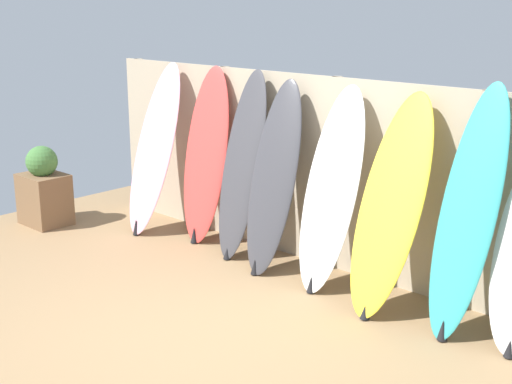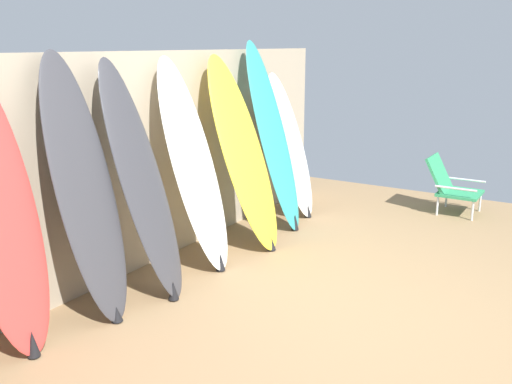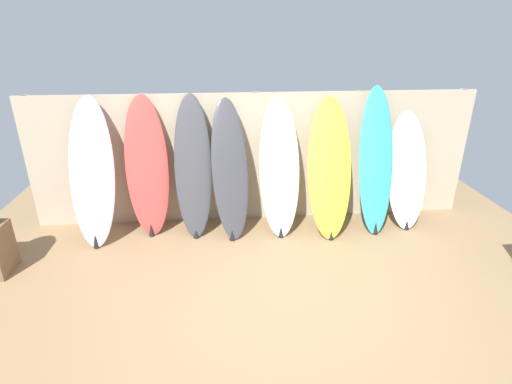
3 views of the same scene
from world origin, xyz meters
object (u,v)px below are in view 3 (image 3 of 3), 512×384
(surfboard_white_7, at_px, (407,172))
(surfboard_pink_0, at_px, (92,173))
(surfboard_charcoal_3, at_px, (230,171))
(surfboard_charcoal_2, at_px, (193,168))
(surfboard_white_4, at_px, (279,169))
(surfboard_red_1, at_px, (147,168))
(surfboard_yellow_5, at_px, (329,169))
(surfboard_teal_6, at_px, (376,163))

(surfboard_white_7, bearing_deg, surfboard_pink_0, -179.13)
(surfboard_pink_0, xyz_separation_m, surfboard_charcoal_3, (1.72, 0.01, -0.03))
(surfboard_charcoal_2, height_order, surfboard_white_4, surfboard_charcoal_2)
(surfboard_red_1, relative_size, surfboard_white_4, 1.03)
(surfboard_white_4, height_order, surfboard_yellow_5, surfboard_yellow_5)
(surfboard_pink_0, bearing_deg, surfboard_charcoal_2, 3.51)
(surfboard_red_1, distance_m, surfboard_charcoal_3, 1.08)
(surfboard_pink_0, xyz_separation_m, surfboard_teal_6, (3.65, 0.01, 0.03))
(surfboard_teal_6, bearing_deg, surfboard_charcoal_2, 178.36)
(surfboard_white_4, height_order, surfboard_white_7, surfboard_white_4)
(surfboard_teal_6, xyz_separation_m, surfboard_white_7, (0.48, 0.05, -0.16))
(surfboard_yellow_5, relative_size, surfboard_white_7, 1.14)
(surfboard_red_1, height_order, surfboard_white_4, surfboard_red_1)
(surfboard_pink_0, height_order, surfboard_yellow_5, surfboard_pink_0)
(surfboard_charcoal_3, xyz_separation_m, surfboard_yellow_5, (1.29, -0.05, 0.01))
(surfboard_charcoal_2, bearing_deg, surfboard_teal_6, -1.64)
(surfboard_charcoal_3, bearing_deg, surfboard_white_7, 1.32)
(surfboard_teal_6, bearing_deg, surfboard_white_4, 179.05)
(surfboard_charcoal_2, relative_size, surfboard_white_7, 1.17)
(surfboard_pink_0, distance_m, surfboard_white_7, 4.13)
(surfboard_pink_0, distance_m, surfboard_charcoal_3, 1.72)
(surfboard_pink_0, relative_size, surfboard_teal_6, 0.96)
(surfboard_yellow_5, bearing_deg, surfboard_teal_6, 4.29)
(surfboard_pink_0, relative_size, surfboard_charcoal_3, 1.03)
(surfboard_teal_6, bearing_deg, surfboard_yellow_5, -175.71)
(surfboard_white_4, distance_m, surfboard_white_7, 1.76)
(surfboard_charcoal_3, height_order, surfboard_teal_6, surfboard_teal_6)
(surfboard_yellow_5, bearing_deg, surfboard_white_4, 173.95)
(surfboard_charcoal_2, height_order, surfboard_yellow_5, surfboard_charcoal_2)
(surfboard_white_4, bearing_deg, surfboard_yellow_5, -6.05)
(surfboard_charcoal_2, bearing_deg, surfboard_pink_0, -176.49)
(surfboard_charcoal_2, height_order, surfboard_charcoal_3, surfboard_charcoal_2)
(surfboard_teal_6, bearing_deg, surfboard_red_1, 177.28)
(surfboard_yellow_5, height_order, surfboard_teal_6, surfboard_teal_6)
(surfboard_pink_0, bearing_deg, surfboard_white_7, 0.87)
(surfboard_red_1, xyz_separation_m, surfboard_charcoal_3, (1.07, -0.14, -0.02))
(surfboard_pink_0, xyz_separation_m, surfboard_charcoal_2, (1.25, 0.08, 0.00))
(surfboard_white_4, bearing_deg, surfboard_white_7, 1.09)
(surfboard_pink_0, distance_m, surfboard_red_1, 0.67)
(surfboard_charcoal_2, xyz_separation_m, surfboard_yellow_5, (1.77, -0.12, -0.02))
(surfboard_pink_0, xyz_separation_m, surfboard_red_1, (0.65, 0.15, -0.00))
(surfboard_red_1, bearing_deg, surfboard_white_4, -4.04)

